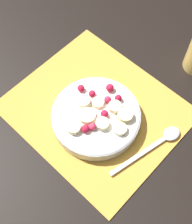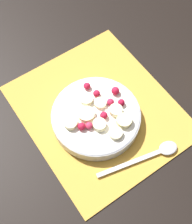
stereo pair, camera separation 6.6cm
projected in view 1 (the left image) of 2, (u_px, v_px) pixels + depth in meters
The scene contains 4 objects.
ground_plane at pixel (96, 110), 0.71m from camera, with size 3.00×3.00×0.00m, color black.
placemat at pixel (96, 110), 0.71m from camera, with size 0.37×0.32×0.01m.
fruit_bowl at pixel (96, 116), 0.68m from camera, with size 0.19×0.19×0.05m.
spoon at pixel (160, 141), 0.67m from camera, with size 0.06×0.18×0.01m.
Camera 1 is at (-0.23, 0.25, 0.63)m, focal length 50.00 mm.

